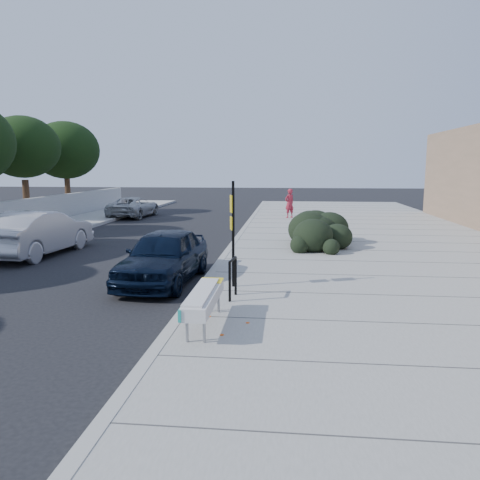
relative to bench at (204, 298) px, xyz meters
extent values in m
plane|color=black|center=(-0.60, 2.53, -0.68)|extent=(120.00, 120.00, 0.00)
cube|color=gray|center=(5.00, 7.53, -0.61)|extent=(11.20, 50.00, 0.15)
cube|color=#9E9E99|center=(-0.60, 7.53, -0.60)|extent=(0.22, 50.00, 0.17)
cube|color=#9E9E99|center=(-8.60, 7.53, -0.60)|extent=(0.22, 50.00, 0.17)
cylinder|color=#332114|center=(-13.10, 16.53, 0.52)|extent=(0.36, 0.36, 2.40)
ellipsoid|color=black|center=(-13.10, 16.53, 3.52)|extent=(4.00, 4.00, 3.40)
cylinder|color=#332114|center=(-13.10, 21.53, 0.52)|extent=(0.36, 0.36, 2.40)
ellipsoid|color=black|center=(-13.10, 21.53, 3.52)|extent=(4.40, 4.40, 3.74)
cylinder|color=gray|center=(-0.14, -0.85, -0.32)|extent=(0.05, 0.05, 0.42)
cylinder|color=gray|center=(0.15, -0.84, -0.32)|extent=(0.05, 0.05, 0.42)
cylinder|color=gray|center=(-0.15, 0.84, -0.32)|extent=(0.05, 0.05, 0.42)
cylinder|color=gray|center=(0.15, 0.84, -0.32)|extent=(0.05, 0.05, 0.42)
cylinder|color=gray|center=(-0.15, 0.00, -0.14)|extent=(0.05, 1.69, 0.04)
cylinder|color=gray|center=(0.15, 0.00, -0.14)|extent=(0.05, 1.69, 0.04)
cube|color=#B2B2B2|center=(0.00, 0.00, 0.01)|extent=(0.45, 2.22, 0.23)
cube|color=yellow|center=(0.00, 0.88, 0.13)|extent=(0.46, 0.45, 0.02)
cube|color=teal|center=(-0.20, -1.00, 0.01)|extent=(0.05, 0.25, 0.21)
cylinder|color=black|center=(0.28, 1.64, -0.08)|extent=(0.06, 0.06, 0.89)
cylinder|color=black|center=(0.35, 2.21, -0.08)|extent=(0.06, 0.06, 0.89)
cylinder|color=black|center=(0.31, 1.93, 0.36)|extent=(0.13, 0.58, 0.06)
cube|color=black|center=(0.20, 2.97, 0.78)|extent=(0.07, 0.07, 2.63)
cube|color=yellow|center=(0.15, 2.96, 1.54)|extent=(0.10, 0.30, 0.42)
cube|color=yellow|center=(0.15, 2.96, 1.07)|extent=(0.09, 0.28, 0.32)
ellipsoid|color=black|center=(2.83, 9.53, 0.20)|extent=(3.03, 4.28, 1.45)
imported|color=black|center=(-1.79, 3.79, 0.05)|extent=(1.97, 4.36, 1.46)
imported|color=#A8A7AC|center=(-7.25, 7.25, 0.12)|extent=(2.03, 4.95, 1.60)
imported|color=#A4A8A9|center=(-8.10, 20.01, -0.05)|extent=(2.31, 4.64, 1.26)
imported|color=maroon|center=(1.60, 19.26, 0.32)|extent=(0.74, 0.71, 1.70)
camera|label=1|loc=(1.55, -8.35, 2.43)|focal=35.00mm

